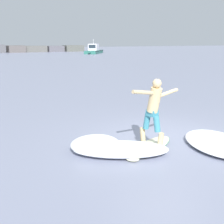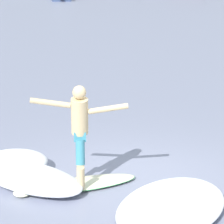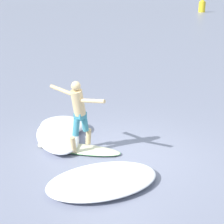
{
  "view_description": "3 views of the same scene",
  "coord_description": "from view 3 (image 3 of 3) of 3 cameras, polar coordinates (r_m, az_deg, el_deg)",
  "views": [
    {
      "loc": [
        -4.75,
        -7.04,
        2.72
      ],
      "look_at": [
        -1.23,
        0.96,
        0.67
      ],
      "focal_mm": 50.0,
      "sensor_mm": 36.0,
      "label": 1
    },
    {
      "loc": [
        1.64,
        -8.55,
        3.59
      ],
      "look_at": [
        -0.44,
        0.3,
        1.12
      ],
      "focal_mm": 85.0,
      "sensor_mm": 36.0,
      "label": 2
    },
    {
      "loc": [
        6.15,
        -5.28,
        3.88
      ],
      "look_at": [
        -1.06,
        0.68,
        0.68
      ],
      "focal_mm": 60.0,
      "sensor_mm": 36.0,
      "label": 3
    }
  ],
  "objects": [
    {
      "name": "surfer",
      "position": [
        8.82,
        -5.1,
        0.35
      ],
      "size": [
        1.54,
        0.79,
        1.7
      ],
      "color": "tan",
      "rests_on": "surfboard"
    },
    {
      "name": "ground_plane",
      "position": [
        8.99,
        0.98,
        -6.67
      ],
      "size": [
        200.0,
        200.0,
        0.0
      ],
      "primitive_type": "plane",
      "color": "gray"
    },
    {
      "name": "wave_foam_beside",
      "position": [
        9.86,
        -8.31,
        -3.6
      ],
      "size": [
        2.55,
        1.93,
        0.27
      ],
      "color": "white",
      "rests_on": "ground"
    },
    {
      "name": "wave_foam_at_tail",
      "position": [
        7.72,
        -1.45,
        -10.37
      ],
      "size": [
        2.04,
        2.66,
        0.21
      ],
      "color": "white",
      "rests_on": "ground"
    },
    {
      "name": "channel_marker_buoy",
      "position": [
        57.77,
        13.56,
        15.43
      ],
      "size": [
        0.96,
        0.96,
        1.93
      ],
      "color": "yellow",
      "rests_on": "ground"
    },
    {
      "name": "surfboard",
      "position": [
        9.26,
        -4.94,
        -5.63
      ],
      "size": [
        2.04,
        1.64,
        0.23
      ],
      "color": "beige",
      "rests_on": "ground"
    },
    {
      "name": "wave_foam_at_nose",
      "position": [
        10.45,
        -7.48,
        -1.99
      ],
      "size": [
        1.64,
        1.6,
        0.36
      ],
      "color": "white",
      "rests_on": "ground"
    }
  ]
}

